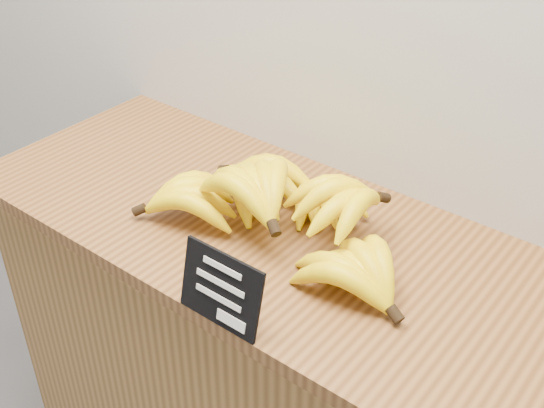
# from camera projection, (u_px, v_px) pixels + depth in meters

# --- Properties ---
(counter) EXTENTS (1.28, 0.50, 0.90)m
(counter) POSITION_uv_depth(u_px,v_px,m) (285.00, 401.00, 1.56)
(counter) COLOR olive
(counter) RESTS_ON ground
(counter_top) EXTENTS (1.35, 0.54, 0.03)m
(counter_top) POSITION_uv_depth(u_px,v_px,m) (288.00, 238.00, 1.30)
(counter_top) COLOR brown
(counter_top) RESTS_ON counter
(chalkboard_sign) EXTENTS (0.15, 0.04, 0.12)m
(chalkboard_sign) POSITION_uv_depth(u_px,v_px,m) (221.00, 289.00, 1.06)
(chalkboard_sign) COLOR black
(chalkboard_sign) RESTS_ON counter_top
(banana_pile) EXTENTS (0.59, 0.42, 0.13)m
(banana_pile) POSITION_uv_depth(u_px,v_px,m) (283.00, 206.00, 1.27)
(banana_pile) COLOR #FFE50A
(banana_pile) RESTS_ON counter_top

